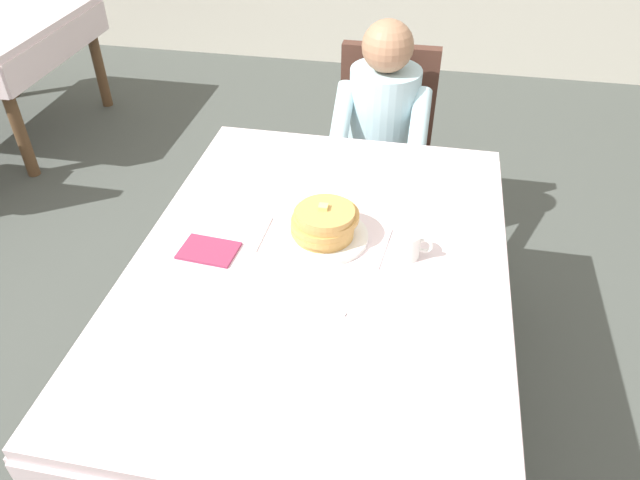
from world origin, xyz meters
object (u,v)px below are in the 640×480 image
object	(u,v)px
chair_diner	(384,137)
knife_right_of_plate	(383,249)
fork_left_of_plate	(262,234)
diner_person	(382,126)
dining_table_main	(319,282)
spoon_near_edge	(320,306)
breakfast_stack	(324,222)
cup_coffee	(408,245)
plate_breakfast	(323,236)

from	to	relation	value
chair_diner	knife_right_of_plate	world-z (taller)	chair_diner
chair_diner	fork_left_of_plate	distance (m)	1.14
diner_person	knife_right_of_plate	size ratio (longest dim) A/B	5.60
dining_table_main	spoon_near_edge	world-z (taller)	spoon_near_edge
fork_left_of_plate	knife_right_of_plate	distance (m)	0.38
breakfast_stack	diner_person	bearing A→B (deg)	84.65
dining_table_main	breakfast_stack	world-z (taller)	breakfast_stack
dining_table_main	spoon_near_edge	size ratio (longest dim) A/B	10.16
chair_diner	knife_right_of_plate	size ratio (longest dim) A/B	4.65
breakfast_stack	knife_right_of_plate	distance (m)	0.20
breakfast_stack	fork_left_of_plate	size ratio (longest dim) A/B	1.17
chair_diner	knife_right_of_plate	distance (m)	1.11
cup_coffee	dining_table_main	bearing A→B (deg)	-165.11
cup_coffee	fork_left_of_plate	distance (m)	0.46
chair_diner	fork_left_of_plate	world-z (taller)	chair_diner
dining_table_main	plate_breakfast	bearing A→B (deg)	94.51
diner_person	chair_diner	bearing A→B (deg)	-90.00
knife_right_of_plate	dining_table_main	bearing A→B (deg)	121.27
fork_left_of_plate	spoon_near_edge	bearing A→B (deg)	-137.77
plate_breakfast	fork_left_of_plate	size ratio (longest dim) A/B	1.56
plate_breakfast	breakfast_stack	xyz separation A→B (m)	(0.00, -0.00, 0.06)
plate_breakfast	spoon_near_edge	bearing A→B (deg)	-80.83
diner_person	breakfast_stack	xyz separation A→B (m)	(-0.09, -0.91, 0.14)
cup_coffee	knife_right_of_plate	size ratio (longest dim) A/B	0.57
dining_table_main	fork_left_of_plate	size ratio (longest dim) A/B	8.47
chair_diner	diner_person	xyz separation A→B (m)	(0.00, -0.16, 0.14)
spoon_near_edge	plate_breakfast	bearing A→B (deg)	113.37
plate_breakfast	knife_right_of_plate	distance (m)	0.19
dining_table_main	fork_left_of_plate	distance (m)	0.23
plate_breakfast	spoon_near_edge	size ratio (longest dim) A/B	1.87
plate_breakfast	cup_coffee	bearing A→B (deg)	-8.22
cup_coffee	knife_right_of_plate	bearing A→B (deg)	166.17
cup_coffee	knife_right_of_plate	distance (m)	0.09
chair_diner	fork_left_of_plate	bearing A→B (deg)	75.65
dining_table_main	breakfast_stack	xyz separation A→B (m)	(-0.01, 0.10, 0.15)
dining_table_main	fork_left_of_plate	world-z (taller)	fork_left_of_plate
diner_person	breakfast_stack	distance (m)	0.93
dining_table_main	diner_person	world-z (taller)	diner_person
plate_breakfast	cup_coffee	size ratio (longest dim) A/B	2.48
dining_table_main	diner_person	bearing A→B (deg)	85.55
plate_breakfast	breakfast_stack	bearing A→B (deg)	-61.32
knife_right_of_plate	diner_person	bearing A→B (deg)	12.30
breakfast_stack	cup_coffee	size ratio (longest dim) A/B	1.87
dining_table_main	knife_right_of_plate	xyz separation A→B (m)	(0.18, 0.09, 0.09)
dining_table_main	cup_coffee	distance (m)	0.29
diner_person	cup_coffee	size ratio (longest dim) A/B	9.91
fork_left_of_plate	breakfast_stack	bearing A→B (deg)	-83.23
chair_diner	diner_person	world-z (taller)	diner_person
fork_left_of_plate	plate_breakfast	bearing A→B (deg)	-82.15
diner_person	dining_table_main	bearing A→B (deg)	85.55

